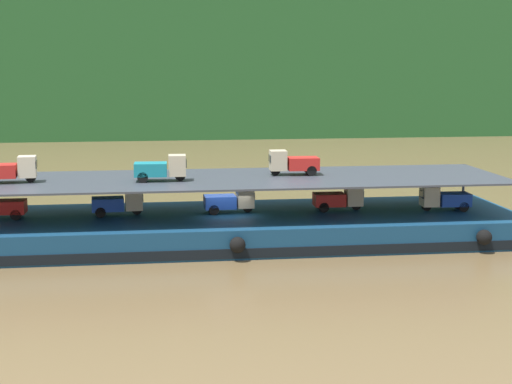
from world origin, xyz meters
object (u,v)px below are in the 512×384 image
mini_truck_lower_aft (118,203)px  mini_truck_lower_mid (230,200)px  mini_truck_lower_fore (339,198)px  mini_truck_lower_bow (444,198)px  mini_truck_upper_mid (161,168)px  mini_truck_upper_stern (11,170)px  cargo_barge (228,228)px  mini_truck_upper_fore (293,163)px

mini_truck_lower_aft → mini_truck_lower_mid: 6.07m
mini_truck_lower_fore → mini_truck_lower_bow: 5.87m
mini_truck_lower_bow → mini_truck_lower_aft: bearing=176.6°
mini_truck_lower_bow → mini_truck_upper_mid: (-15.68, -0.12, 2.00)m
mini_truck_lower_aft → mini_truck_upper_stern: (-5.45, -0.73, 2.00)m
mini_truck_lower_aft → mini_truck_upper_mid: 3.29m
mini_truck_upper_mid → mini_truck_lower_fore: bearing=5.5°
cargo_barge → mini_truck_upper_mid: (-3.58, -0.60, 3.44)m
mini_truck_lower_mid → mini_truck_lower_fore: size_ratio=1.01×
mini_truck_lower_aft → mini_truck_upper_stern: bearing=-172.4°
mini_truck_lower_mid → mini_truck_upper_stern: mini_truck_upper_stern is taller
cargo_barge → mini_truck_lower_fore: mini_truck_lower_fore is taller
mini_truck_lower_fore → mini_truck_upper_stern: mini_truck_upper_stern is taller
mini_truck_lower_mid → mini_truck_lower_bow: 11.97m
mini_truck_lower_mid → mini_truck_upper_mid: mini_truck_upper_mid is taller
mini_truck_lower_bow → mini_truck_upper_stern: mini_truck_upper_stern is taller
mini_truck_lower_bow → mini_truck_lower_mid: bearing=175.5°
mini_truck_upper_stern → mini_truck_lower_mid: bearing=3.0°
cargo_barge → mini_truck_lower_aft: (-5.91, 0.59, 1.44)m
mini_truck_upper_fore → mini_truck_upper_stern: bearing=-176.6°
mini_truck_upper_stern → mini_truck_upper_fore: bearing=3.4°
mini_truck_lower_fore → mini_truck_upper_mid: bearing=-174.5°
cargo_barge → mini_truck_lower_mid: mini_truck_lower_mid is taller
mini_truck_upper_mid → mini_truck_upper_fore: same height
mini_truck_lower_bow → cargo_barge: bearing=177.8°
mini_truck_lower_aft → mini_truck_upper_mid: bearing=-26.9°
mini_truck_upper_mid → mini_truck_upper_fore: (7.30, 1.36, 0.00)m
cargo_barge → mini_truck_lower_bow: size_ratio=11.43×
cargo_barge → mini_truck_lower_bow: (12.10, -0.47, 1.44)m
mini_truck_lower_aft → mini_truck_upper_stern: size_ratio=1.00×
mini_truck_lower_mid → mini_truck_upper_stern: bearing=-177.0°
mini_truck_upper_mid → mini_truck_upper_stern: bearing=176.6°
cargo_barge → mini_truck_lower_aft: mini_truck_lower_aft is taller
mini_truck_lower_fore → mini_truck_lower_bow: (5.82, -0.82, 0.00)m
cargo_barge → mini_truck_upper_stern: bearing=-179.3°
mini_truck_lower_fore → mini_truck_upper_fore: bearing=170.9°
mini_truck_lower_mid → mini_truck_lower_bow: same height
mini_truck_upper_mid → mini_truck_lower_bow: bearing=0.5°
mini_truck_upper_stern → mini_truck_lower_aft: bearing=7.6°
mini_truck_lower_aft → mini_truck_upper_stern: 5.85m
mini_truck_lower_aft → mini_truck_lower_fore: bearing=-1.1°
mini_truck_lower_mid → mini_truck_upper_fore: (3.56, 0.30, 2.00)m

